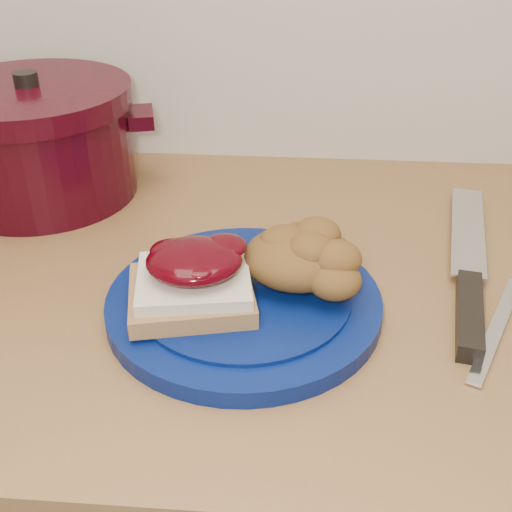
# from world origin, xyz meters

# --- Properties ---
(plate) EXTENTS (0.29, 0.29, 0.02)m
(plate) POSITION_xyz_m (0.00, 1.43, 0.91)
(plate) COLOR #051450
(plate) RESTS_ON wood_countertop
(sandwich) EXTENTS (0.13, 0.12, 0.06)m
(sandwich) POSITION_xyz_m (-0.04, 1.41, 0.95)
(sandwich) COLOR olive
(sandwich) RESTS_ON plate
(stuffing_mound) EXTENTS (0.12, 0.10, 0.05)m
(stuffing_mound) POSITION_xyz_m (0.05, 1.45, 0.95)
(stuffing_mound) COLOR brown
(stuffing_mound) RESTS_ON plate
(chef_knife) EXTENTS (0.09, 0.33, 0.02)m
(chef_knife) POSITION_xyz_m (0.22, 1.47, 0.91)
(chef_knife) COLOR black
(chef_knife) RESTS_ON wood_countertop
(butter_knife) EXTENTS (0.09, 0.16, 0.00)m
(butter_knife) POSITION_xyz_m (0.24, 1.41, 0.90)
(butter_knife) COLOR silver
(butter_knife) RESTS_ON wood_countertop
(dutch_oven) EXTENTS (0.30, 0.30, 0.16)m
(dutch_oven) POSITION_xyz_m (-0.28, 1.66, 0.97)
(dutch_oven) COLOR black
(dutch_oven) RESTS_ON wood_countertop
(pepper_grinder) EXTENTS (0.06, 0.06, 0.11)m
(pepper_grinder) POSITION_xyz_m (-0.28, 1.66, 0.96)
(pepper_grinder) COLOR black
(pepper_grinder) RESTS_ON wood_countertop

